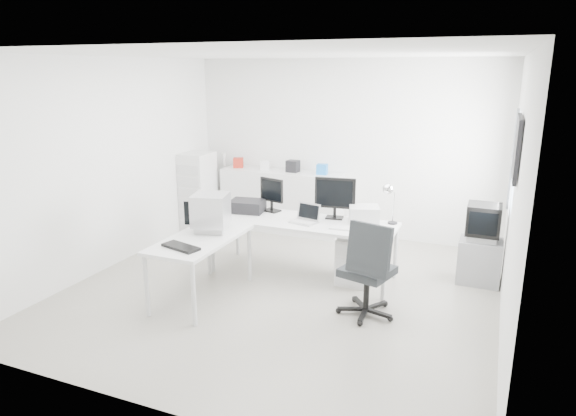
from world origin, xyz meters
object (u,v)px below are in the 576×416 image
at_px(laser_printer, 364,214).
at_px(side_desk, 202,268).
at_px(sideboard, 282,201).
at_px(crt_tv, 483,223).
at_px(laptop, 304,214).
at_px(crt_monitor, 211,213).
at_px(office_chair, 368,267).
at_px(main_desk, 302,248).
at_px(inkjet_printer, 247,206).
at_px(filing_cabinet, 198,192).
at_px(lcd_monitor_small, 272,195).
at_px(tv_cabinet, 479,261).
at_px(drawer_pedestal, 355,259).
at_px(lcd_monitor_large, 335,198).

bearing_deg(laser_printer, side_desk, -158.36).
bearing_deg(sideboard, crt_tv, -18.31).
bearing_deg(laser_printer, laptop, -173.32).
height_order(laser_printer, crt_monitor, crt_monitor).
bearing_deg(office_chair, main_desk, 158.56).
bearing_deg(inkjet_printer, filing_cabinet, 134.87).
bearing_deg(inkjet_printer, lcd_monitor_small, 18.05).
bearing_deg(tv_cabinet, filing_cabinet, 172.72).
xyz_separation_m(laser_printer, sideboard, (-1.77, 1.46, -0.35)).
bearing_deg(crt_monitor, laptop, 25.01).
bearing_deg(laser_printer, drawer_pedestal, -124.28).
bearing_deg(filing_cabinet, sideboard, 19.84).
distance_m(drawer_pedestal, sideboard, 2.38).
relative_size(side_desk, lcd_monitor_small, 2.97).
relative_size(crt_tv, sideboard, 0.25).
height_order(sideboard, filing_cabinet, filing_cabinet).
bearing_deg(crt_tv, filing_cabinet, 172.72).
distance_m(main_desk, crt_tv, 2.29).
relative_size(main_desk, laser_printer, 6.49).
height_order(lcd_monitor_small, sideboard, lcd_monitor_small).
bearing_deg(laptop, lcd_monitor_large, 62.48).
height_order(crt_monitor, crt_tv, crt_monitor).
bearing_deg(inkjet_printer, tv_cabinet, 1.47).
bearing_deg(crt_monitor, sideboard, 78.94).
bearing_deg(filing_cabinet, office_chair, -30.36).
height_order(lcd_monitor_small, filing_cabinet, filing_cabinet).
xyz_separation_m(crt_tv, sideboard, (-3.18, 1.05, -0.28)).
bearing_deg(lcd_monitor_small, laptop, -13.95).
xyz_separation_m(drawer_pedestal, crt_monitor, (-1.55, -0.90, 0.68)).
relative_size(inkjet_printer, filing_cabinet, 0.35).
distance_m(side_desk, drawer_pedestal, 1.93).
relative_size(lcd_monitor_small, laser_printer, 1.27).
height_order(tv_cabinet, sideboard, sideboard).
bearing_deg(sideboard, lcd_monitor_large, -46.36).
bearing_deg(inkjet_printer, crt_monitor, -98.51).
distance_m(crt_tv, filing_cabinet, 4.54).
bearing_deg(side_desk, laser_printer, 39.52).
relative_size(inkjet_printer, sideboard, 0.22).
height_order(inkjet_printer, laser_printer, laser_printer).
distance_m(inkjet_printer, laser_printer, 1.60).
bearing_deg(inkjet_printer, laptop, -21.04).
relative_size(lcd_monitor_small, filing_cabinet, 0.36).
bearing_deg(office_chair, crt_tv, 67.01).
distance_m(laser_printer, filing_cabinet, 3.25).
xyz_separation_m(lcd_monitor_large, sideboard, (-1.37, 1.43, -0.52)).
distance_m(laser_printer, office_chair, 1.09).
height_order(drawer_pedestal, tv_cabinet, drawer_pedestal).
relative_size(lcd_monitor_large, tv_cabinet, 0.97).
relative_size(laptop, sideboard, 0.18).
height_order(drawer_pedestal, filing_cabinet, filing_cabinet).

